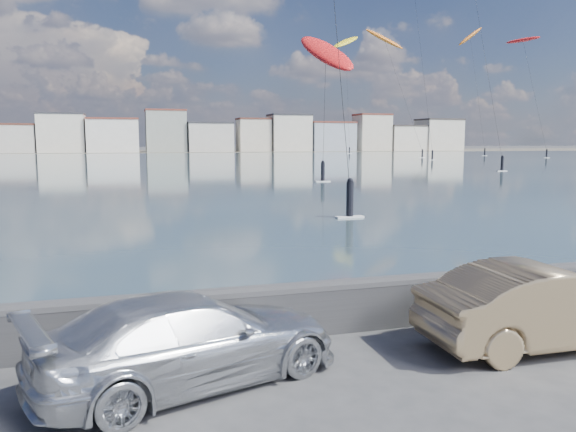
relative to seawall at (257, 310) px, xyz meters
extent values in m
plane|color=#333335|center=(0.00, -2.70, -0.58)|extent=(700.00, 700.00, 0.00)
cube|color=#2F4A58|center=(0.00, 88.80, -0.58)|extent=(500.00, 177.00, 0.00)
cube|color=#4C473D|center=(0.00, 197.30, -0.57)|extent=(500.00, 60.00, 0.00)
cube|color=#28282B|center=(0.00, 0.00, -0.13)|extent=(400.00, 0.35, 0.90)
cylinder|color=#28282B|center=(0.00, 0.00, 0.32)|extent=(400.00, 0.36, 0.36)
cube|color=beige|center=(-35.00, 183.30, 3.67)|extent=(12.00, 10.00, 8.50)
cube|color=#562D23|center=(-35.00, 183.30, 8.22)|extent=(12.24, 10.20, 0.60)
cube|color=silver|center=(-21.50, 183.30, 5.42)|extent=(14.00, 11.00, 12.00)
cube|color=#2D2D33|center=(-21.50, 183.30, 11.72)|extent=(14.28, 11.22, 0.60)
cube|color=white|center=(-6.00, 183.30, 4.67)|extent=(16.00, 13.00, 10.50)
cube|color=brown|center=(-6.00, 183.30, 10.22)|extent=(16.32, 13.26, 0.60)
cube|color=gray|center=(11.00, 183.30, 6.17)|extent=(13.00, 10.00, 13.50)
cube|color=brown|center=(11.00, 183.30, 13.22)|extent=(13.26, 10.20, 0.60)
cube|color=beige|center=(25.50, 183.30, 4.17)|extent=(15.00, 12.00, 9.50)
cube|color=#2D2D33|center=(25.50, 183.30, 9.22)|extent=(15.30, 12.24, 0.60)
cube|color=beige|center=(41.00, 183.30, 4.92)|extent=(11.00, 9.00, 11.00)
cube|color=#562D23|center=(41.00, 183.30, 10.72)|extent=(11.22, 9.18, 0.60)
cube|color=beige|center=(54.00, 183.30, 5.67)|extent=(14.00, 11.00, 12.50)
cube|color=#2D2D33|center=(54.00, 183.30, 12.22)|extent=(14.28, 11.22, 0.60)
cube|color=#9EA8B7|center=(69.50, 183.30, 4.42)|extent=(16.00, 12.00, 10.00)
cube|color=brown|center=(69.50, 183.30, 9.72)|extent=(16.32, 12.24, 0.60)
cube|color=beige|center=(86.00, 183.30, 5.92)|extent=(12.00, 10.00, 13.00)
cube|color=brown|center=(86.00, 183.30, 12.72)|extent=(12.24, 10.20, 0.60)
cube|color=silver|center=(99.50, 183.30, 3.92)|extent=(14.00, 11.00, 9.00)
cube|color=#383330|center=(99.50, 183.30, 8.72)|extent=(14.28, 11.22, 0.60)
cube|color=beige|center=(114.00, 183.30, 5.17)|extent=(15.00, 12.00, 11.50)
cube|color=#383330|center=(114.00, 183.30, 11.22)|extent=(15.30, 12.24, 0.60)
imported|color=silver|center=(-1.44, -1.60, 0.14)|extent=(5.32, 3.48, 1.43)
imported|color=tan|center=(5.07, -1.83, 0.20)|extent=(4.76, 1.73, 1.56)
ellipsoid|color=orange|center=(58.05, 116.16, 27.27)|extent=(9.46, 7.42, 6.13)
cube|color=white|center=(61.49, 102.54, -0.53)|extent=(1.40, 0.42, 0.08)
cylinder|color=black|center=(61.49, 102.54, 0.37)|extent=(0.36, 0.36, 1.70)
sphere|color=black|center=(61.49, 102.54, 1.27)|extent=(0.28, 0.28, 0.28)
cylinder|color=black|center=(59.77, 109.35, 14.00)|extent=(3.48, 13.65, 26.57)
ellipsoid|color=yellow|center=(63.25, 153.72, 32.91)|extent=(10.37, 6.19, 5.81)
cube|color=white|center=(61.68, 145.73, -0.53)|extent=(1.40, 0.42, 0.08)
cylinder|color=black|center=(61.68, 145.73, 0.37)|extent=(0.36, 0.36, 1.70)
sphere|color=black|center=(61.68, 145.73, 1.27)|extent=(0.28, 0.28, 0.28)
cylinder|color=black|center=(62.47, 149.73, 16.81)|extent=(1.60, 8.02, 32.20)
cube|color=white|center=(42.99, 50.04, -0.53)|extent=(1.40, 0.42, 0.08)
cylinder|color=black|center=(42.99, 50.04, 0.37)|extent=(0.36, 0.36, 1.70)
sphere|color=black|center=(42.99, 50.04, 1.27)|extent=(0.28, 0.28, 0.28)
cylinder|color=black|center=(44.47, 57.78, 17.51)|extent=(2.99, 15.50, 33.59)
ellipsoid|color=red|center=(87.33, 103.75, 26.38)|extent=(5.35, 8.95, 1.39)
cube|color=white|center=(87.43, 93.93, -0.53)|extent=(1.40, 0.42, 0.08)
cylinder|color=black|center=(87.43, 93.93, 0.37)|extent=(0.36, 0.36, 1.70)
sphere|color=black|center=(87.43, 93.93, 1.27)|extent=(0.28, 0.28, 0.28)
cylinder|color=black|center=(87.38, 98.84, 13.55)|extent=(0.13, 9.85, 25.67)
ellipsoid|color=red|center=(18.98, 48.77, 12.68)|extent=(5.07, 10.25, 6.41)
cube|color=white|center=(15.25, 39.01, -0.53)|extent=(1.40, 0.42, 0.08)
cylinder|color=black|center=(15.25, 39.01, 0.37)|extent=(0.36, 0.36, 1.70)
sphere|color=black|center=(15.25, 39.01, 1.27)|extent=(0.28, 0.28, 0.28)
cylinder|color=black|center=(17.12, 43.89, 6.70)|extent=(3.76, 9.80, 11.98)
cube|color=white|center=(55.89, 88.73, -0.53)|extent=(1.40, 0.42, 0.08)
cylinder|color=black|center=(55.89, 88.73, 0.37)|extent=(0.36, 0.36, 1.70)
sphere|color=black|center=(55.89, 88.73, 1.27)|extent=(0.28, 0.28, 0.28)
cylinder|color=black|center=(57.43, 96.22, 17.90)|extent=(3.11, 15.02, 34.38)
cube|color=white|center=(8.28, 15.48, -0.53)|extent=(1.40, 0.42, 0.08)
cylinder|color=black|center=(8.28, 15.48, 0.37)|extent=(0.36, 0.36, 1.70)
sphere|color=black|center=(8.28, 15.48, 1.27)|extent=(0.28, 0.28, 0.28)
ellipsoid|color=orange|center=(85.69, 122.41, 30.32)|extent=(8.12, 4.22, 6.54)
cube|color=white|center=(85.28, 113.33, -0.53)|extent=(1.40, 0.42, 0.08)
cylinder|color=black|center=(85.28, 113.33, 0.37)|extent=(0.36, 0.36, 1.70)
sphere|color=black|center=(85.28, 113.33, 1.27)|extent=(0.28, 0.28, 0.28)
cylinder|color=black|center=(85.48, 117.87, 15.52)|extent=(0.44, 9.11, 29.61)
camera|label=1|loc=(-2.31, -10.16, 3.22)|focal=35.00mm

